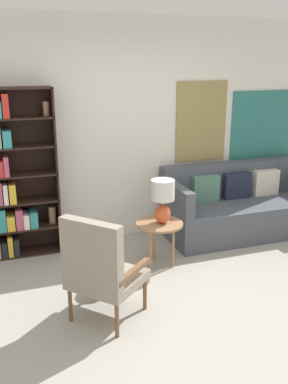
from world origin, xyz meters
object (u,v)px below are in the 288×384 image
Objects in this scene: side_table at (159,227)px; table_lamp at (163,198)px; armchair at (99,267)px; couch at (239,207)px; bookshelf at (9,180)px.

table_lamp is at bearing -34.84° from side_table.
armchair reaches higher than side_table.
table_lamp is (-1.32, -0.60, 0.46)m from couch.
side_table is at bearing -156.68° from couch.
side_table is at bearing -29.09° from bookshelf.
bookshelf is 3.97× the size of table_lamp.
bookshelf is at bearing 110.79° from armchair.
bookshelf is 3.76× the size of side_table.
couch is at bearing 23.32° from side_table.
bookshelf is 0.97× the size of couch.
couch reaches higher than side_table.
bookshelf is 1.81m from armchair.
armchair is at bearing -137.46° from table_lamp.
armchair is 1.23m from table_lamp.
bookshelf is 2.90m from couch.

